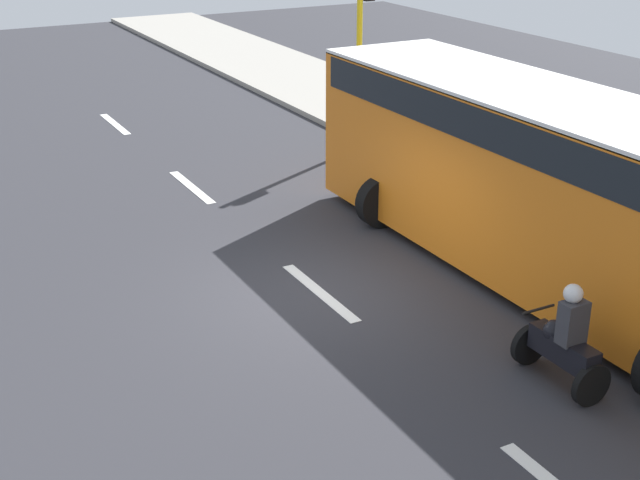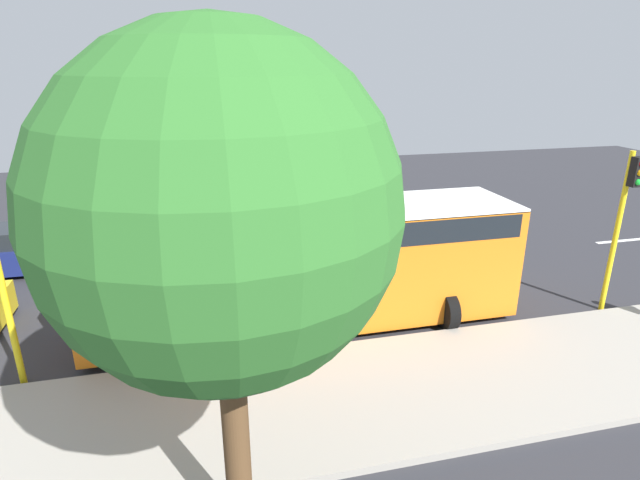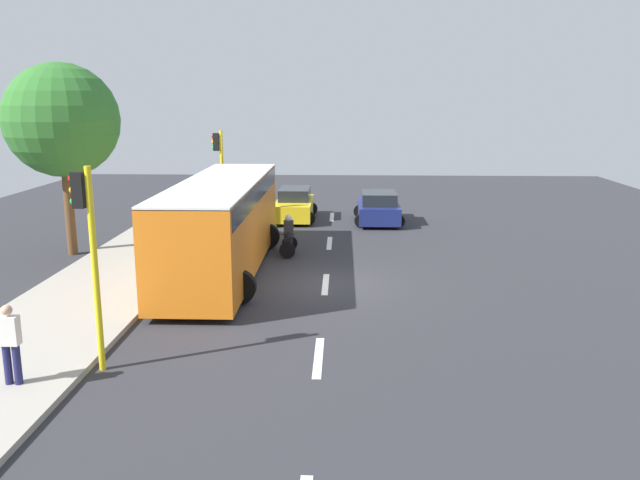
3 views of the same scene
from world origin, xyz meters
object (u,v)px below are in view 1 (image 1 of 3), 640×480
motorcycle (563,343)px  pedestrian_near_signal (383,92)px  traffic_light_corner (363,30)px  city_bus (556,179)px

motorcycle → pedestrian_near_signal: (4.64, 11.97, 0.42)m
pedestrian_near_signal → motorcycle: bearing=-111.2°
motorcycle → pedestrian_near_signal: pedestrian_near_signal is taller
motorcycle → traffic_light_corner: 11.59m
motorcycle → pedestrian_near_signal: size_ratio=0.91×
motorcycle → traffic_light_corner: (3.32, 10.87, 2.29)m
city_bus → traffic_light_corner: 8.46m
city_bus → traffic_light_corner: (1.28, 8.29, 1.08)m
motorcycle → pedestrian_near_signal: bearing=68.8°
city_bus → motorcycle: bearing=-128.3°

